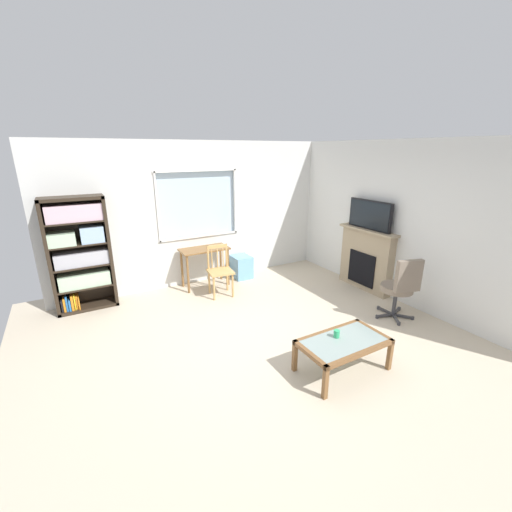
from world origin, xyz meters
The scene contains 12 objects.
ground centered at (0.00, 0.00, -0.01)m, with size 6.30×5.95×0.02m, color beige.
wall_back_with_window centered at (0.00, 2.47, 1.31)m, with size 5.30×0.15×2.67m.
wall_right centered at (2.71, 0.00, 1.33)m, with size 0.12×5.15×2.67m, color silver.
bookshelf centered at (-2.03, 2.23, 0.98)m, with size 0.90×0.38×1.83m.
desk_under_window centered at (0.01, 2.13, 0.61)m, with size 0.90×0.44×0.75m.
wooden_chair centered at (0.09, 1.61, 0.46)m, with size 0.47×0.45×0.90m.
plastic_drawer_unit centered at (0.81, 2.18, 0.23)m, with size 0.35×0.40×0.45m, color #72ADDB.
fireplace centered at (2.56, 0.54, 0.57)m, with size 0.26×1.19×1.14m.
tv centered at (2.54, 0.54, 1.40)m, with size 0.06×0.92×0.52m.
office_chair centered at (2.08, -0.59, 0.55)m, with size 0.58×0.61×1.00m.
coffee_table centered at (0.45, -1.10, 0.34)m, with size 1.04×0.59×0.40m.
sippy_cup centered at (0.42, -1.00, 0.45)m, with size 0.07×0.07×0.09m, color #33B770.
Camera 1 is at (-2.10, -3.51, 2.50)m, focal length 23.34 mm.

